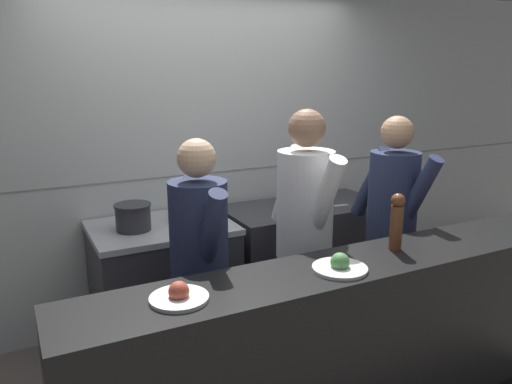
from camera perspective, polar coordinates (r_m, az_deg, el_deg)
The scene contains 13 objects.
wall_back_tiled at distance 3.94m, azimuth -5.72°, elevation 4.42°, with size 8.00×0.06×2.60m.
oven_range at distance 3.67m, azimuth -10.46°, elevation -10.41°, with size 0.96×0.71×0.90m.
prep_counter at distance 4.12m, azimuth 5.51°, elevation -7.55°, with size 1.29×0.65×0.89m.
pass_counter at distance 2.88m, azimuth 11.34°, elevation -16.86°, with size 3.09×0.45×0.98m.
stock_pot at distance 3.41m, azimuth -13.87°, elevation -2.71°, with size 0.24×0.24×0.18m.
sauce_pot at distance 3.53m, azimuth -7.32°, elevation -1.47°, with size 0.27×0.27×0.22m.
chefs_knife at distance 3.93m, azimuth 7.64°, elevation -1.68°, with size 0.37×0.08×0.02m.
plated_dish_main at distance 2.21m, azimuth -8.79°, elevation -11.63°, with size 0.26×0.26×0.09m.
plated_dish_appetiser at distance 2.52m, azimuth 9.56°, elevation -8.34°, with size 0.27×0.27×0.10m.
pepper_mill at distance 2.82m, azimuth 15.78°, elevation -3.15°, with size 0.08×0.08×0.32m.
chef_head_cook at distance 2.84m, azimuth -6.46°, elevation -8.17°, with size 0.33×0.69×1.59m.
chef_sous at distance 3.13m, azimuth 5.55°, elevation -4.59°, with size 0.35×0.75×1.72m.
chef_line at distance 3.56m, azimuth 15.19°, elevation -3.37°, with size 0.38×0.72×1.65m.
Camera 1 is at (-1.40, -2.26, 1.95)m, focal length 35.00 mm.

